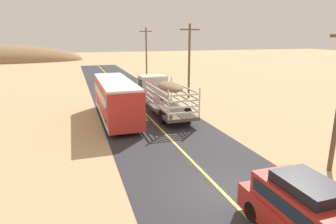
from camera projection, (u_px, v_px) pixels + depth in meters
ground_plane at (221, 191)px, 12.67m from camera, size 240.00×240.00×0.00m
road_surface at (221, 191)px, 12.67m from camera, size 8.00×120.00×0.02m
road_centre_line at (221, 191)px, 12.67m from camera, size 0.16×117.60×0.00m
suv_near at (304, 213)px, 9.18m from camera, size 1.90×4.62×2.29m
livestock_truck at (159, 91)px, 26.40m from camera, size 2.53×9.70×3.02m
bus at (116, 99)px, 23.24m from camera, size 2.54×10.00×3.21m
power_pole_mid at (189, 59)px, 30.95m from camera, size 2.20×0.24×7.92m
power_pole_far at (146, 51)px, 48.31m from camera, size 2.20×0.24×8.03m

